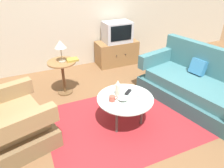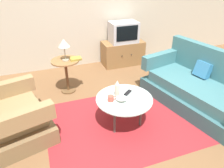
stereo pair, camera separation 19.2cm
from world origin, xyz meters
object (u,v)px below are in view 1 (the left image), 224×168
object	(u,v)px
book	(72,60)
couch	(198,86)
coffee_table	(125,100)
television	(117,32)
armchair	(9,123)
vase	(118,88)
tv_remote_silver	(141,97)
table_lamp	(60,45)
bowl	(123,99)
mug	(112,98)
tv_stand	(117,53)
side_table	(63,71)
tv_remote_dark	(128,92)

from	to	relation	value
book	couch	bearing A→B (deg)	-32.41
coffee_table	television	xyz separation A→B (m)	(0.80, 2.00, 0.36)
armchair	vase	xyz separation A→B (m)	(1.47, -0.12, 0.24)
vase	book	bearing A→B (deg)	109.87
television	tv_remote_silver	distance (m)	2.19
table_lamp	bowl	world-z (taller)	table_lamp
armchair	coffee_table	xyz separation A→B (m)	(1.53, -0.24, 0.09)
armchair	couch	xyz separation A→B (m)	(2.89, -0.23, -0.01)
table_lamp	mug	size ratio (longest dim) A/B	3.00
tv_stand	television	bearing A→B (deg)	-90.00
coffee_table	side_table	bearing A→B (deg)	117.53
table_lamp	vase	xyz separation A→B (m)	(0.55, -1.06, -0.37)
book	tv_remote_dark	bearing A→B (deg)	-62.61
side_table	television	world-z (taller)	television
couch	side_table	size ratio (longest dim) A/B	3.28
mug	tv_remote_silver	distance (m)	0.41
armchair	mug	bearing A→B (deg)	65.15
table_lamp	tv_remote_silver	distance (m)	1.57
mug	table_lamp	bearing A→B (deg)	109.59
armchair	tv_remote_silver	xyz separation A→B (m)	(1.73, -0.32, 0.13)
tv_stand	tv_remote_silver	size ratio (longest dim) A/B	6.42
couch	vase	xyz separation A→B (m)	(-1.43, 0.10, 0.25)
coffee_table	table_lamp	size ratio (longest dim) A/B	2.11
mug	coffee_table	bearing A→B (deg)	-1.71
side_table	armchair	bearing A→B (deg)	-133.30
television	tv_remote_silver	xyz separation A→B (m)	(-0.60, -2.08, -0.32)
coffee_table	vase	xyz separation A→B (m)	(-0.07, 0.11, 0.15)
vase	tv_remote_silver	bearing A→B (deg)	-36.08
television	tv_stand	bearing A→B (deg)	90.00
television	bowl	distance (m)	2.24
television	tv_remote_dark	bearing A→B (deg)	-110.29
side_table	tv_stand	distance (m)	1.65
vase	tv_stand	bearing A→B (deg)	65.58
vase	mug	xyz separation A→B (m)	(-0.13, -0.11, -0.08)
tv_remote_dark	book	size ratio (longest dim) A/B	0.77
coffee_table	mug	xyz separation A→B (m)	(-0.20, 0.01, 0.08)
mug	couch	bearing A→B (deg)	0.10
tv_stand	table_lamp	size ratio (longest dim) A/B	2.47
armchair	tv_stand	distance (m)	2.93
television	vase	xyz separation A→B (m)	(-0.86, -1.88, -0.21)
tv_remote_dark	vase	bearing A→B (deg)	138.28
coffee_table	side_table	distance (m)	1.35
bowl	tv_remote_silver	bearing A→B (deg)	-6.87
tv_stand	tv_remote_dark	xyz separation A→B (m)	(-0.70, -1.91, 0.18)
couch	side_table	world-z (taller)	couch
armchair	table_lamp	bearing A→B (deg)	120.67
table_lamp	armchair	bearing A→B (deg)	-134.33
tv_remote_silver	armchair	bearing A→B (deg)	-111.41
armchair	bowl	xyz separation A→B (m)	(1.47, -0.29, 0.14)
television	bowl	bearing A→B (deg)	-112.76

